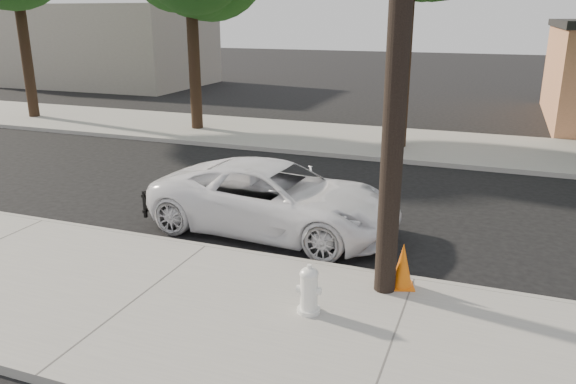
% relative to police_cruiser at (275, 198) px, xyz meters
% --- Properties ---
extents(ground, '(120.00, 120.00, 0.00)m').
position_rel_police_cruiser_xyz_m(ground, '(-0.83, 0.57, -0.73)').
color(ground, black).
rests_on(ground, ground).
extents(near_sidewalk, '(90.00, 4.40, 0.15)m').
position_rel_police_cruiser_xyz_m(near_sidewalk, '(-0.83, -3.73, -0.66)').
color(near_sidewalk, gray).
rests_on(near_sidewalk, ground).
extents(far_sidewalk, '(90.00, 5.00, 0.15)m').
position_rel_police_cruiser_xyz_m(far_sidewalk, '(-0.83, 9.07, -0.66)').
color(far_sidewalk, gray).
rests_on(far_sidewalk, ground).
extents(curb_near, '(90.00, 0.12, 0.16)m').
position_rel_police_cruiser_xyz_m(curb_near, '(-0.83, -1.53, -0.66)').
color(curb_near, '#9E9B93').
rests_on(curb_near, ground).
extents(building_far, '(14.00, 8.00, 5.00)m').
position_rel_police_cruiser_xyz_m(building_far, '(-20.83, 20.57, 1.77)').
color(building_far, gray).
rests_on(building_far, ground).
extents(police_cruiser, '(5.42, 2.77, 1.47)m').
position_rel_police_cruiser_xyz_m(police_cruiser, '(0.00, 0.00, 0.00)').
color(police_cruiser, white).
rests_on(police_cruiser, ground).
extents(fire_hydrant, '(0.39, 0.35, 0.73)m').
position_rel_police_cruiser_xyz_m(fire_hydrant, '(1.85, -3.26, -0.23)').
color(fire_hydrant, white).
rests_on(fire_hydrant, near_sidewalk).
extents(traffic_cone, '(0.49, 0.49, 0.76)m').
position_rel_police_cruiser_xyz_m(traffic_cone, '(3.01, -1.93, -0.22)').
color(traffic_cone, orange).
rests_on(traffic_cone, near_sidewalk).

